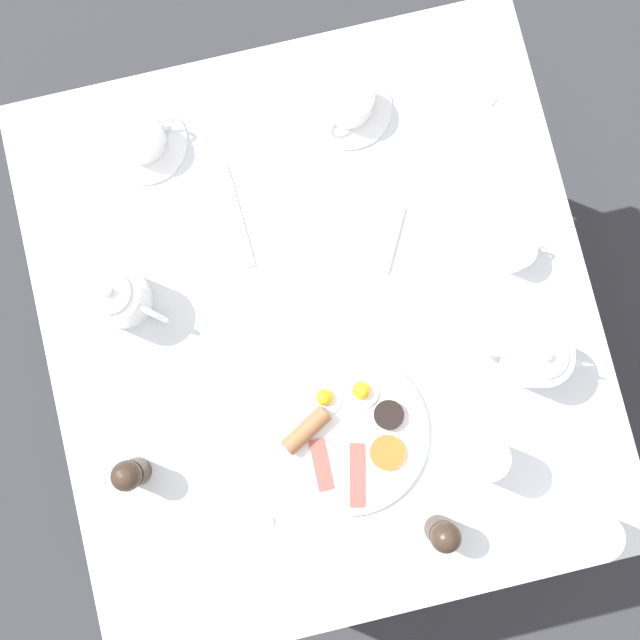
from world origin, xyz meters
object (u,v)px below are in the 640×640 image
(teacup_with_saucer_left, at_px, (349,103))
(napkin_folded, at_px, (374,234))
(breakfast_plate, at_px, (348,430))
(creamer_jug, at_px, (516,253))
(salt_grinder, at_px, (130,474))
(knife_by_plate, at_px, (237,214))
(teapot_far, at_px, (535,358))
(fork_by_plate, at_px, (219,517))
(teacup_with_saucer_right, at_px, (141,138))
(pepper_grinder, at_px, (443,535))
(teapot_near, at_px, (118,297))
(water_glass_short, at_px, (478,455))
(spoon_for_tea, at_px, (464,79))
(water_glass_tall, at_px, (586,530))

(teacup_with_saucer_left, distance_m, napkin_folded, 0.24)
(breakfast_plate, height_order, napkin_folded, breakfast_plate)
(creamer_jug, relative_size, salt_grinder, 0.84)
(breakfast_plate, relative_size, knife_by_plate, 1.44)
(knife_by_plate, bearing_deg, napkin_folded, -22.09)
(teapot_far, height_order, fork_by_plate, teapot_far)
(teacup_with_saucer_right, height_order, salt_grinder, salt_grinder)
(breakfast_plate, distance_m, creamer_jug, 0.42)
(pepper_grinder, bearing_deg, knife_by_plate, 109.13)
(teapot_near, bearing_deg, fork_by_plate, 140.10)
(teapot_near, bearing_deg, water_glass_short, -177.97)
(teapot_near, height_order, napkin_folded, teapot_near)
(water_glass_short, relative_size, salt_grinder, 1.42)
(creamer_jug, height_order, pepper_grinder, pepper_grinder)
(teacup_with_saucer_right, height_order, pepper_grinder, pepper_grinder)
(creamer_jug, height_order, fork_by_plate, creamer_jug)
(water_glass_short, xyz_separation_m, fork_by_plate, (-0.45, -0.01, -0.07))
(napkin_folded, relative_size, fork_by_plate, 0.82)
(breakfast_plate, relative_size, teapot_far, 1.55)
(teapot_near, distance_m, creamer_jug, 0.69)
(knife_by_plate, bearing_deg, teapot_far, -40.27)
(teapot_near, bearing_deg, salt_grinder, 121.06)
(water_glass_short, bearing_deg, pepper_grinder, -126.67)
(creamer_jug, xyz_separation_m, fork_by_plate, (-0.61, -0.32, -0.03))
(napkin_folded, height_order, knife_by_plate, napkin_folded)
(teapot_far, distance_m, spoon_for_tea, 0.52)
(pepper_grinder, relative_size, fork_by_plate, 0.56)
(water_glass_tall, relative_size, knife_by_plate, 0.70)
(teacup_with_saucer_right, height_order, knife_by_plate, teacup_with_saucer_right)
(teacup_with_saucer_left, xyz_separation_m, salt_grinder, (-0.51, -0.55, 0.02))
(creamer_jug, distance_m, napkin_folded, 0.25)
(breakfast_plate, distance_m, teapot_far, 0.34)
(napkin_folded, bearing_deg, creamer_jug, -22.12)
(breakfast_plate, xyz_separation_m, water_glass_tall, (0.34, -0.24, 0.06))
(breakfast_plate, relative_size, pepper_grinder, 2.75)
(teacup_with_saucer_left, distance_m, creamer_jug, 0.40)
(teacup_with_saucer_left, distance_m, water_glass_tall, 0.83)
(pepper_grinder, bearing_deg, creamer_jug, 60.45)
(breakfast_plate, relative_size, teacup_with_saucer_right, 1.81)
(water_glass_short, relative_size, fork_by_plate, 0.80)
(water_glass_short, distance_m, napkin_folded, 0.42)
(water_glass_tall, xyz_separation_m, water_glass_short, (-0.14, 0.16, 0.00))
(breakfast_plate, relative_size, teapot_near, 1.80)
(teapot_far, bearing_deg, spoon_for_tea, 109.78)
(napkin_folded, bearing_deg, teacup_with_saucer_left, 87.28)
(breakfast_plate, height_order, water_glass_tall, water_glass_tall)
(teapot_far, distance_m, pepper_grinder, 0.33)
(creamer_jug, bearing_deg, teacup_with_saucer_left, 123.50)
(teapot_far, bearing_deg, napkin_folded, 148.99)
(teapot_far, xyz_separation_m, water_glass_tall, (0.00, -0.29, 0.02))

